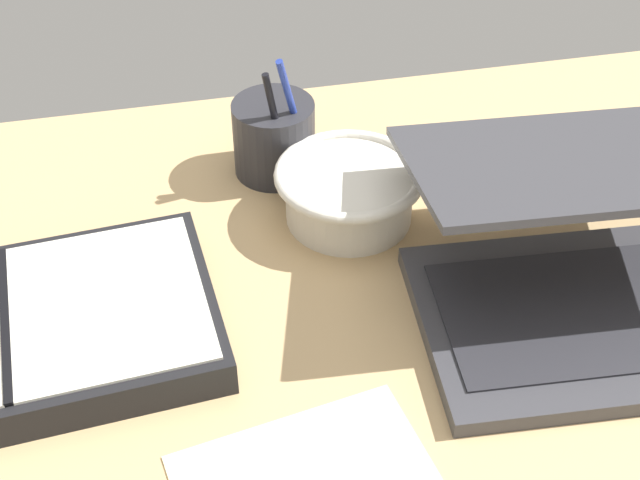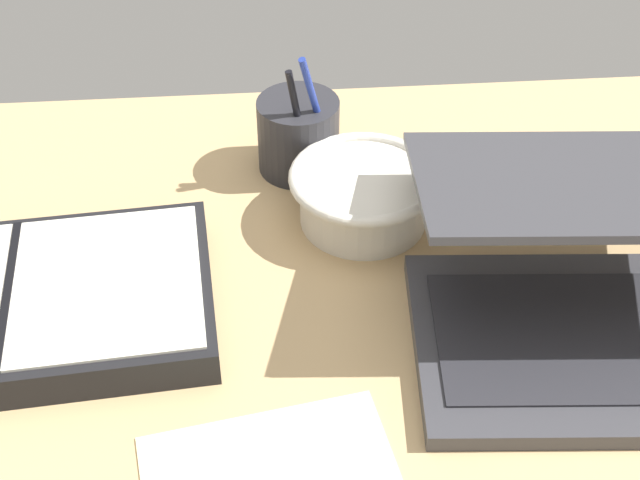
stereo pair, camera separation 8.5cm
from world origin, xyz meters
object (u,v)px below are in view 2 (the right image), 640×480
Objects in this scene: pen_cup at (299,135)px; planner at (13,306)px; bowl at (364,194)px; laptop at (586,286)px.

pen_cup is 0.41× the size of planner.
bowl is 0.99× the size of pen_cup.
bowl is 37.64cm from planner.
bowl is 12.27cm from pen_cup.
laptop is 0.85× the size of planner.
pen_cup reaches higher than planner.
planner is (-54.00, 4.91, -3.19)cm from laptop.
laptop is at bearing -43.50° from bowl.
planner is at bearing -141.32° from pen_cup.
pen_cup is at bearing 121.46° from bowl.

